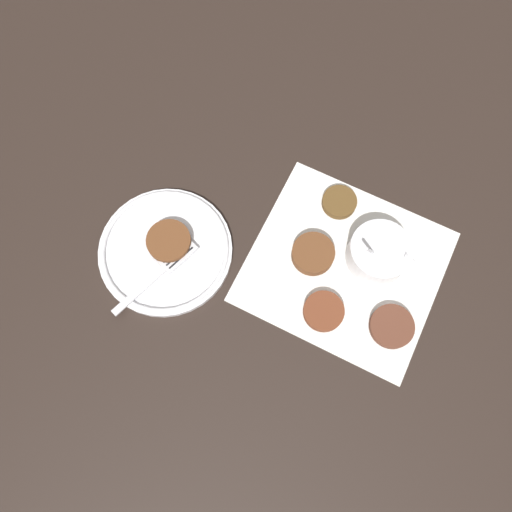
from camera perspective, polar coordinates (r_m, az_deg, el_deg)
ground_plane at (r=0.86m, az=10.24°, el=-0.75°), size 4.00×4.00×0.00m
napkin at (r=0.85m, az=10.34°, el=-1.25°), size 0.34×0.32×0.00m
sauce_bowl at (r=0.85m, az=13.83°, el=0.28°), size 0.11×0.10×0.10m
fritter_0 at (r=0.84m, az=6.53°, el=0.25°), size 0.07×0.07×0.02m
fritter_1 at (r=0.82m, az=7.73°, el=-6.28°), size 0.07×0.07×0.01m
fritter_2 at (r=0.84m, az=15.25°, el=-7.77°), size 0.07×0.07×0.01m
fritter_3 at (r=0.88m, az=9.50°, el=6.09°), size 0.06×0.06×0.01m
serving_plate at (r=0.86m, az=-10.32°, el=0.64°), size 0.23×0.23×0.02m
fritter_on_plate at (r=0.84m, az=-9.94°, el=1.70°), size 0.07×0.07×0.01m
fork at (r=0.83m, az=-10.59°, el=-1.49°), size 0.09×0.17×0.00m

